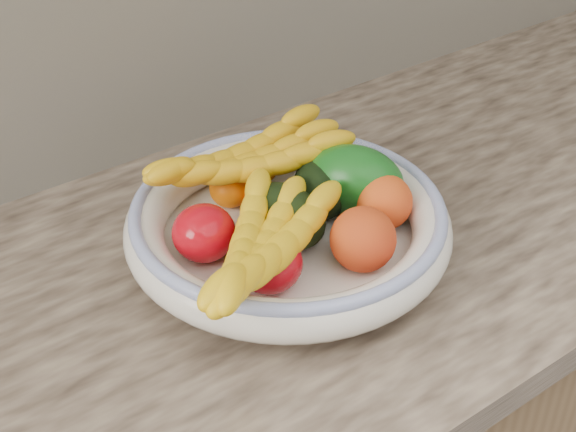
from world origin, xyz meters
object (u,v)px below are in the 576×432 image
at_px(banana_bunch_front, 262,253).
at_px(fruit_bowl, 288,224).
at_px(green_mango, 354,180).
at_px(banana_bunch_back, 246,165).

bearing_deg(banana_bunch_front, fruit_bowl, 1.93).
height_order(fruit_bowl, green_mango, green_mango).
distance_m(fruit_bowl, banana_bunch_back, 0.09).
relative_size(green_mango, banana_bunch_front, 0.42).
xyz_separation_m(fruit_bowl, banana_bunch_front, (-0.08, -0.06, 0.03)).
bearing_deg(banana_bunch_front, banana_bunch_back, 25.41).
relative_size(green_mango, banana_bunch_back, 0.45).
distance_m(green_mango, banana_bunch_back, 0.13).
height_order(fruit_bowl, banana_bunch_back, banana_bunch_back).
height_order(green_mango, banana_bunch_back, green_mango).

